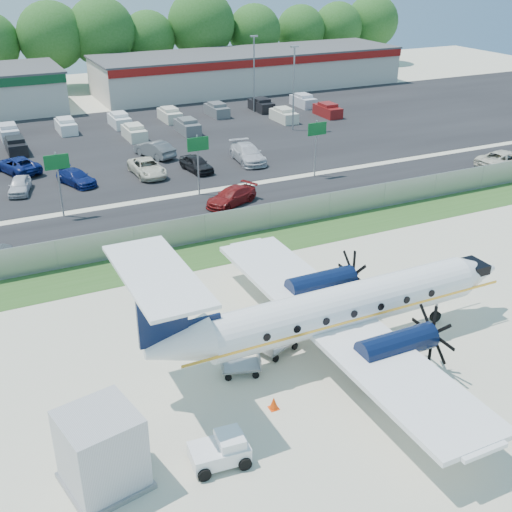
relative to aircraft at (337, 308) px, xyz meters
name	(u,v)px	position (x,y,z in m)	size (l,w,h in m)	color
ground	(306,341)	(-0.83, 1.34, -2.46)	(170.00, 170.00, 0.00)	beige
grass_verge	(217,252)	(-0.83, 13.34, -2.46)	(170.00, 4.00, 0.02)	#2D561E
access_road	(181,217)	(-0.83, 20.34, -2.45)	(170.00, 8.00, 0.02)	black
parking_lot	(112,147)	(-0.83, 41.34, -2.45)	(170.00, 32.00, 0.02)	black
perimeter_fence	(205,228)	(-0.83, 15.34, -1.46)	(120.00, 0.06, 1.99)	gray
building_east	(250,70)	(25.17, 63.32, 0.17)	(44.40, 12.40, 5.24)	beige
sign_left	(58,171)	(-8.83, 24.25, 1.15)	(1.80, 0.26, 5.00)	gray
sign_mid	(198,152)	(2.17, 24.25, 1.15)	(1.80, 0.26, 5.00)	gray
sign_right	(317,137)	(13.17, 24.25, 1.15)	(1.80, 0.26, 5.00)	gray
light_pole_ne	(294,83)	(19.17, 39.34, 2.77)	(0.90, 0.35, 9.09)	gray
light_pole_se	(254,69)	(19.17, 49.34, 2.77)	(0.90, 0.35, 9.09)	gray
tree_line	(53,89)	(-0.83, 75.34, -2.46)	(112.00, 6.00, 14.00)	#22581A
aircraft	(337,308)	(0.00, 0.00, 0.00)	(20.40, 20.17, 6.38)	white
pushback_tug	(222,450)	(-8.13, -4.69, -1.88)	(2.39, 1.82, 1.23)	white
baggage_cart_near	(241,365)	(-5.03, 0.32, -2.01)	(2.10, 1.61, 0.97)	gray
baggage_cart_far	(277,343)	(-2.63, 1.22, -1.96)	(2.40, 1.94, 1.09)	gray
service_container	(102,452)	(-12.54, -3.80, -0.98)	(3.37, 3.37, 3.18)	#B7B8BF
cone_port_wing	(274,403)	(-4.81, -2.69, -2.18)	(0.42, 0.42, 0.60)	#FF4308
cone_starboard_wing	(300,300)	(0.72, 4.85, -2.19)	(0.41, 0.41, 0.59)	#FF4308
road_car_mid	(232,204)	(3.63, 21.07, -2.46)	(1.90, 4.67, 1.36)	maroon
road_car_east	(504,168)	(30.17, 18.65, -2.46)	(2.75, 5.95, 1.65)	beige
parked_car_a	(21,193)	(-11.07, 31.15, -2.46)	(1.57, 3.90, 1.33)	silver
parked_car_b	(77,185)	(-6.42, 31.24, -2.46)	(1.80, 4.42, 1.28)	navy
parked_car_c	(148,175)	(-0.19, 31.01, -2.46)	(2.38, 5.17, 1.44)	beige
parked_car_d	(197,171)	(4.19, 30.22, -2.46)	(1.69, 4.19, 1.43)	black
parked_car_e	(248,162)	(9.61, 30.80, -2.46)	(2.29, 5.63, 1.64)	silver
parked_car_f	(19,173)	(-10.51, 36.82, -2.46)	(2.45, 5.32, 1.48)	navy
parked_car_g	(155,157)	(2.12, 36.14, -2.46)	(1.68, 4.82, 1.59)	#595B5E
far_parking_rows	(100,136)	(-0.83, 46.34, -2.46)	(56.00, 10.00, 1.60)	gray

